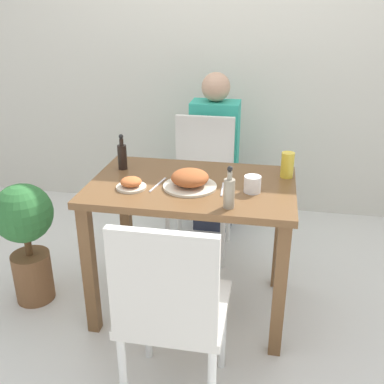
# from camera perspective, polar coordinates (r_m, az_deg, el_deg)

# --- Properties ---
(ground_plane) EXTENTS (16.00, 16.00, 0.00)m
(ground_plane) POSITION_cam_1_polar(r_m,az_deg,el_deg) (2.67, 0.00, -14.12)
(ground_plane) COLOR silver
(wall_back) EXTENTS (8.00, 0.05, 2.60)m
(wall_back) POSITION_cam_1_polar(r_m,az_deg,el_deg) (3.55, 4.42, 18.00)
(wall_back) COLOR beige
(wall_back) RESTS_ON ground_plane
(dining_table) EXTENTS (1.04, 0.69, 0.76)m
(dining_table) POSITION_cam_1_polar(r_m,az_deg,el_deg) (2.34, 0.00, -1.74)
(dining_table) COLOR brown
(dining_table) RESTS_ON ground_plane
(chair_near) EXTENTS (0.42, 0.42, 0.91)m
(chair_near) POSITION_cam_1_polar(r_m,az_deg,el_deg) (1.81, -2.68, -14.32)
(chair_near) COLOR silver
(chair_near) RESTS_ON ground_plane
(chair_far) EXTENTS (0.42, 0.42, 0.91)m
(chair_far) POSITION_cam_1_polar(r_m,az_deg,el_deg) (3.02, 1.25, 1.86)
(chair_far) COLOR silver
(chair_far) RESTS_ON ground_plane
(food_plate) EXTENTS (0.27, 0.27, 0.09)m
(food_plate) POSITION_cam_1_polar(r_m,az_deg,el_deg) (2.22, -0.29, 1.58)
(food_plate) COLOR beige
(food_plate) RESTS_ON dining_table
(side_plate) EXTENTS (0.15, 0.15, 0.06)m
(side_plate) POSITION_cam_1_polar(r_m,az_deg,el_deg) (2.24, -7.74, 1.06)
(side_plate) COLOR beige
(side_plate) RESTS_ON dining_table
(drink_cup) EXTENTS (0.08, 0.08, 0.08)m
(drink_cup) POSITION_cam_1_polar(r_m,az_deg,el_deg) (2.19, 7.68, 0.99)
(drink_cup) COLOR white
(drink_cup) RESTS_ON dining_table
(juice_glass) EXTENTS (0.07, 0.07, 0.13)m
(juice_glass) POSITION_cam_1_polar(r_m,az_deg,el_deg) (2.40, 12.01, 3.39)
(juice_glass) COLOR gold
(juice_glass) RESTS_ON dining_table
(sauce_bottle) EXTENTS (0.05, 0.05, 0.20)m
(sauce_bottle) POSITION_cam_1_polar(r_m,az_deg,el_deg) (2.00, 4.74, 0.04)
(sauce_bottle) COLOR gray
(sauce_bottle) RESTS_ON dining_table
(condiment_bottle) EXTENTS (0.05, 0.05, 0.20)m
(condiment_bottle) POSITION_cam_1_polar(r_m,az_deg,el_deg) (2.49, -8.85, 4.59)
(condiment_bottle) COLOR black
(condiment_bottle) RESTS_ON dining_table
(fork_utensil) EXTENTS (0.04, 0.19, 0.00)m
(fork_utensil) POSITION_cam_1_polar(r_m,az_deg,el_deg) (2.27, -4.36, 0.95)
(fork_utensil) COLOR silver
(fork_utensil) RESTS_ON dining_table
(spoon_utensil) EXTENTS (0.02, 0.17, 0.00)m
(spoon_utensil) POSITION_cam_1_polar(r_m,az_deg,el_deg) (2.22, 3.88, 0.36)
(spoon_utensil) COLOR silver
(spoon_utensil) RESTS_ON dining_table
(potted_plant_left) EXTENTS (0.33, 0.33, 0.72)m
(potted_plant_left) POSITION_cam_1_polar(r_m,az_deg,el_deg) (2.66, -20.34, -4.80)
(potted_plant_left) COLOR brown
(potted_plant_left) RESTS_ON ground_plane
(person_figure) EXTENTS (0.34, 0.22, 1.17)m
(person_figure) POSITION_cam_1_polar(r_m,az_deg,el_deg) (3.29, 2.88, 4.75)
(person_figure) COLOR #2D3347
(person_figure) RESTS_ON ground_plane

